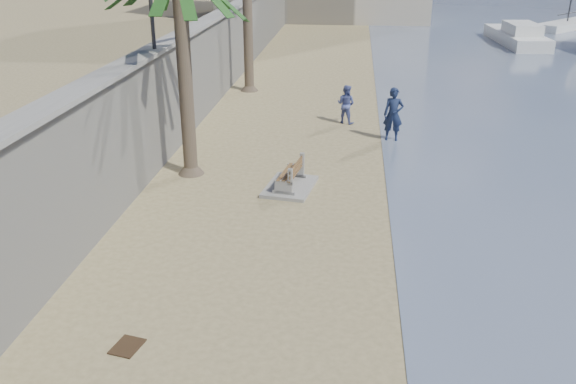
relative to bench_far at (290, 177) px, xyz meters
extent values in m
cube|color=gray|center=(-4.42, 9.86, 1.41)|extent=(0.45, 70.00, 3.50)
cube|color=gray|center=(-4.42, 9.86, 3.21)|extent=(0.80, 70.00, 0.12)
cube|color=gray|center=(0.00, 0.00, -0.29)|extent=(1.56, 2.06, 0.10)
cylinder|color=brown|center=(-3.15, 0.86, 2.72)|extent=(0.42, 0.42, 6.14)
imported|color=#16203D|center=(3.16, 4.91, 0.74)|extent=(0.82, 0.58, 2.17)
imported|color=#475192|center=(1.45, 6.94, 0.49)|extent=(0.99, 0.90, 1.67)
cube|color=silver|center=(18.38, 35.56, -0.09)|extent=(6.21, 6.64, 0.70)
cube|color=#382616|center=(-2.10, -7.69, -0.33)|extent=(0.57, 0.65, 0.03)
camera|label=1|loc=(1.70, -16.23, 6.37)|focal=38.00mm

